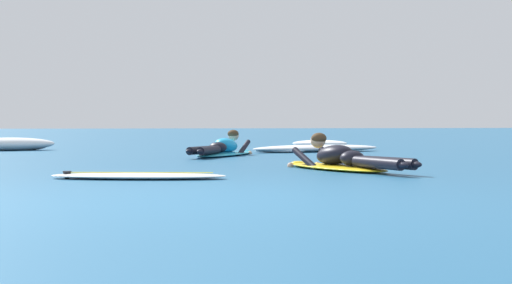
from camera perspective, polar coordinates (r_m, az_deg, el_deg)
The scene contains 7 objects.
ground_plane at distance 15.85m, azimuth -8.76°, elevation -0.73°, with size 120.00×120.00×0.00m, color #235B84.
surfer_near at distance 9.44m, azimuth 6.92°, elevation -1.44°, with size 1.28×2.47×0.54m.
surfer_far at distance 13.38m, azimuth -2.67°, elevation -0.57°, with size 1.70×2.52×0.55m.
drifting_surfboard at distance 8.07m, azimuth -9.56°, elevation -2.69°, with size 2.05×0.93×0.16m.
whitewater_mid_left at distance 18.44m, azimuth 5.16°, elevation -0.13°, with size 1.57×1.13×0.18m.
whitewater_mid_right at distance 15.32m, azimuth 4.92°, elevation -0.52°, with size 3.07×1.38×0.16m.
whitewater_back at distance 16.92m, azimuth -19.29°, elevation -0.19°, with size 2.15×1.20×0.29m.
Camera 1 is at (-0.37, -5.83, 0.63)m, focal length 49.76 mm.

